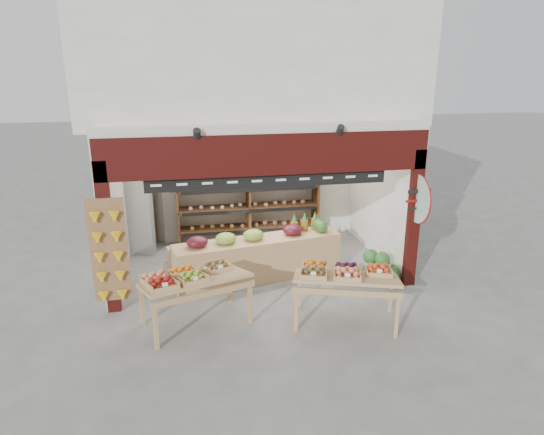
{
  "coord_description": "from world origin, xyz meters",
  "views": [
    {
      "loc": [
        -1.52,
        -9.01,
        4.1
      ],
      "look_at": [
        0.21,
        -0.2,
        1.25
      ],
      "focal_mm": 32.0,
      "sensor_mm": 36.0,
      "label": 1
    }
  ],
  "objects_px": {
    "mid_counter": "(257,257)",
    "display_table_left": "(187,279)",
    "watermelon_pile": "(380,270)",
    "display_table_right": "(342,274)",
    "back_shelving": "(248,191)",
    "refrigerator": "(141,211)",
    "cardboard_stack": "(187,263)"
  },
  "relations": [
    {
      "from": "mid_counter",
      "to": "watermelon_pile",
      "type": "xyz_separation_m",
      "value": [
        2.38,
        -0.53,
        -0.24
      ]
    },
    {
      "from": "refrigerator",
      "to": "watermelon_pile",
      "type": "xyz_separation_m",
      "value": [
        4.7,
        -2.59,
        -0.73
      ]
    },
    {
      "from": "back_shelving",
      "to": "mid_counter",
      "type": "relative_size",
      "value": 0.98
    },
    {
      "from": "watermelon_pile",
      "to": "back_shelving",
      "type": "bearing_deg",
      "value": 130.18
    },
    {
      "from": "back_shelving",
      "to": "display_table_left",
      "type": "relative_size",
      "value": 1.77
    },
    {
      "from": "display_table_right",
      "to": "watermelon_pile",
      "type": "relative_size",
      "value": 2.38
    },
    {
      "from": "cardboard_stack",
      "to": "watermelon_pile",
      "type": "distance_m",
      "value": 3.9
    },
    {
      "from": "cardboard_stack",
      "to": "display_table_right",
      "type": "distance_m",
      "value": 3.5
    },
    {
      "from": "refrigerator",
      "to": "mid_counter",
      "type": "xyz_separation_m",
      "value": [
        2.31,
        -2.06,
        -0.49
      ]
    },
    {
      "from": "display_table_right",
      "to": "display_table_left",
      "type": "bearing_deg",
      "value": 172.57
    },
    {
      "from": "back_shelving",
      "to": "watermelon_pile",
      "type": "height_order",
      "value": "back_shelving"
    },
    {
      "from": "display_table_right",
      "to": "cardboard_stack",
      "type": "bearing_deg",
      "value": 135.73
    },
    {
      "from": "watermelon_pile",
      "to": "refrigerator",
      "type": "bearing_deg",
      "value": 151.17
    },
    {
      "from": "mid_counter",
      "to": "display_table_left",
      "type": "distance_m",
      "value": 2.14
    },
    {
      "from": "refrigerator",
      "to": "display_table_left",
      "type": "xyz_separation_m",
      "value": [
        0.91,
        -3.64,
        -0.12
      ]
    },
    {
      "from": "refrigerator",
      "to": "display_table_right",
      "type": "height_order",
      "value": "refrigerator"
    },
    {
      "from": "mid_counter",
      "to": "display_table_left",
      "type": "bearing_deg",
      "value": -131.57
    },
    {
      "from": "display_table_right",
      "to": "watermelon_pile",
      "type": "height_order",
      "value": "display_table_right"
    },
    {
      "from": "cardboard_stack",
      "to": "refrigerator",
      "type": "bearing_deg",
      "value": 120.99
    },
    {
      "from": "cardboard_stack",
      "to": "watermelon_pile",
      "type": "relative_size",
      "value": 1.27
    },
    {
      "from": "mid_counter",
      "to": "cardboard_stack",
      "type": "bearing_deg",
      "value": 159.99
    },
    {
      "from": "watermelon_pile",
      "to": "mid_counter",
      "type": "bearing_deg",
      "value": 167.52
    },
    {
      "from": "display_table_left",
      "to": "display_table_right",
      "type": "relative_size",
      "value": 0.99
    },
    {
      "from": "mid_counter",
      "to": "display_table_right",
      "type": "bearing_deg",
      "value": -60.24
    },
    {
      "from": "display_table_left",
      "to": "back_shelving",
      "type": "bearing_deg",
      "value": 67.37
    },
    {
      "from": "mid_counter",
      "to": "refrigerator",
      "type": "bearing_deg",
      "value": 138.34
    },
    {
      "from": "back_shelving",
      "to": "refrigerator",
      "type": "relative_size",
      "value": 1.76
    },
    {
      "from": "back_shelving",
      "to": "refrigerator",
      "type": "height_order",
      "value": "back_shelving"
    },
    {
      "from": "display_table_left",
      "to": "watermelon_pile",
      "type": "bearing_deg",
      "value": 15.51
    },
    {
      "from": "refrigerator",
      "to": "mid_counter",
      "type": "distance_m",
      "value": 3.13
    },
    {
      "from": "refrigerator",
      "to": "display_table_left",
      "type": "height_order",
      "value": "refrigerator"
    },
    {
      "from": "cardboard_stack",
      "to": "display_table_right",
      "type": "xyz_separation_m",
      "value": [
        2.47,
        -2.4,
        0.6
      ]
    }
  ]
}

